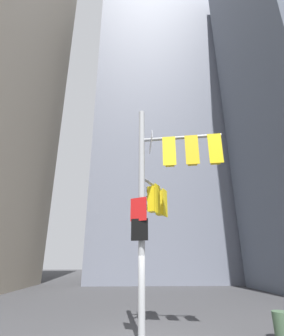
{
  "coord_description": "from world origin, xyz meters",
  "views": [
    {
      "loc": [
        -0.39,
        -8.68,
        2.38
      ],
      "look_at": [
        0.01,
        0.07,
        5.61
      ],
      "focal_mm": 26.62,
      "sensor_mm": 36.0,
      "label": 1
    }
  ],
  "objects": [
    {
      "name": "building_mid_block",
      "position": [
        3.37,
        25.59,
        22.17
      ],
      "size": [
        16.62,
        16.62,
        44.34
      ],
      "primitive_type": "cube",
      "color": "slate",
      "rests_on": "ground"
    },
    {
      "name": "signal_pole_assembly",
      "position": [
        0.85,
        0.17,
        4.93
      ],
      "size": [
        3.34,
        2.64,
        8.0
      ],
      "color": "#9EA0A3",
      "rests_on": "ground"
    },
    {
      "name": "trash_bin",
      "position": [
        4.49,
        0.22,
        0.41
      ],
      "size": [
        0.55,
        0.55,
        0.81
      ],
      "primitive_type": "cylinder",
      "color": "#3F593F",
      "rests_on": "ground"
    }
  ]
}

